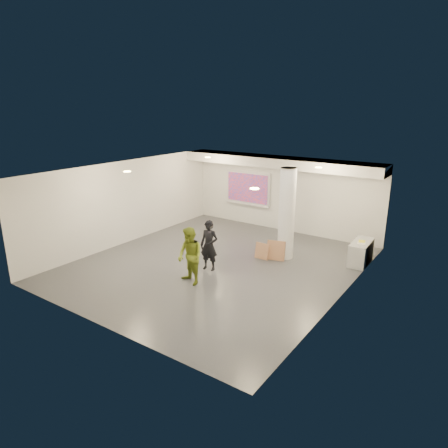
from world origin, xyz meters
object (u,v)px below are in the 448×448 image
Objects in this scene: projection_screen at (248,188)px; woman at (209,246)px; column at (287,214)px; credenza at (361,252)px; man at (190,256)px.

woman is at bearing -71.55° from projection_screen.
column reaches higher than woman.
column is at bearing 47.22° from woman.
projection_screen is at bearing 98.77° from woman.
man is at bearing -132.07° from credenza.
man is at bearing -91.44° from woman.
man is (-1.30, -3.35, -0.68)m from column.
woman reaches higher than credenza.
projection_screen reaches higher than man.
projection_screen reaches higher than woman.
column is 4.08m from projection_screen.
woman is (1.64, -4.90, -0.75)m from projection_screen.
projection_screen is at bearing 159.38° from credenza.
woman is at bearing -141.89° from credenza.
credenza is (2.22, 0.91, -1.13)m from column.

